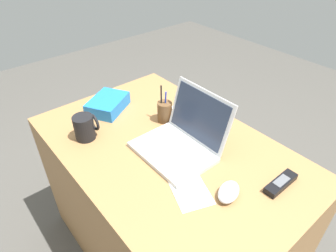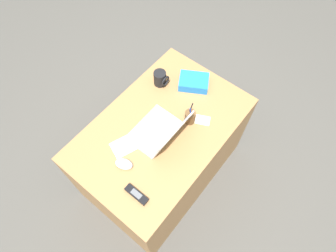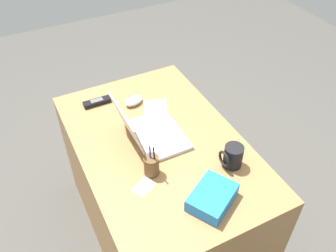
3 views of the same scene
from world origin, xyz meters
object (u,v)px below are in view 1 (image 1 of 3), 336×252
(snack_bag, at_px, (108,104))
(computer_mouse, at_px, (229,192))
(pen_holder, at_px, (165,112))
(cordless_phone, at_px, (281,183))
(laptop, at_px, (181,140))
(coffee_mug_white, at_px, (85,127))

(snack_bag, bearing_deg, computer_mouse, 2.64)
(pen_holder, bearing_deg, cordless_phone, 5.86)
(laptop, relative_size, coffee_mug_white, 2.91)
(pen_holder, bearing_deg, laptop, -21.19)
(laptop, bearing_deg, cordless_phone, 19.96)
(snack_bag, bearing_deg, pen_holder, 31.36)
(cordless_phone, distance_m, snack_bag, 0.85)
(snack_bag, bearing_deg, laptop, 9.48)
(laptop, xyz_separation_m, computer_mouse, (0.29, -0.04, -0.03))
(coffee_mug_white, relative_size, pen_holder, 0.61)
(computer_mouse, distance_m, snack_bag, 0.74)
(laptop, xyz_separation_m, coffee_mug_white, (-0.32, -0.26, 0.01))
(pen_holder, bearing_deg, snack_bag, -148.64)
(laptop, xyz_separation_m, pen_holder, (-0.20, 0.08, 0.00))
(computer_mouse, distance_m, cordless_phone, 0.20)
(snack_bag, bearing_deg, cordless_phone, 14.37)
(computer_mouse, bearing_deg, laptop, 151.40)
(computer_mouse, distance_m, pen_holder, 0.50)
(coffee_mug_white, distance_m, snack_bag, 0.23)
(computer_mouse, bearing_deg, coffee_mug_white, 179.49)
(cordless_phone, height_order, snack_bag, snack_bag)
(coffee_mug_white, height_order, pen_holder, pen_holder)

